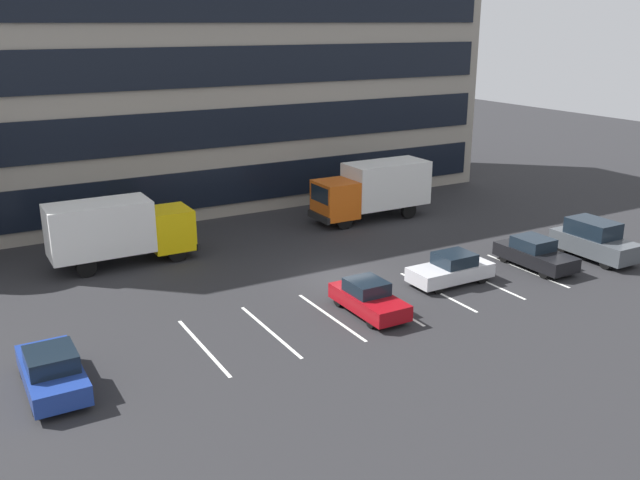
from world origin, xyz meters
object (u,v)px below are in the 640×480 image
Objects in this scene: sedan_navy at (52,371)px; sedan_black at (535,254)px; sedan_maroon at (368,298)px; suv_charcoal at (594,240)px; box_truck_orange at (373,188)px; sedan_silver at (451,269)px; box_truck_yellow at (118,229)px.

sedan_navy is 22.92m from sedan_black.
sedan_black reaches higher than sedan_maroon.
box_truck_orange is at bearing 115.73° from suv_charcoal.
box_truck_orange is 1.80× the size of sedan_black.
sedan_navy reaches higher than sedan_black.
sedan_maroon is at bearing -176.61° from sedan_black.
sedan_maroon is 5.37m from sedan_silver.
box_truck_orange reaches higher than sedan_navy.
sedan_navy is at bearing -178.17° from sedan_black.
sedan_black is at bearing -30.89° from box_truck_yellow.
sedan_black is (17.76, -10.63, -1.16)m from box_truck_yellow.
sedan_silver is (12.72, -10.27, -1.19)m from box_truck_yellow.
sedan_silver reaches higher than sedan_maroon.
sedan_black is (2.03, -11.34, -1.25)m from box_truck_orange.
box_truck_yellow is 16.40m from sedan_silver.
box_truck_orange is 14.60m from sedan_maroon.
sedan_black is (10.32, 0.61, 0.04)m from sedan_maroon.
sedan_maroon is 0.97× the size of sedan_silver.
sedan_maroon is at bearing 0.55° from sedan_navy.
sedan_navy reaches higher than sedan_silver.
box_truck_yellow is 1.70× the size of sedan_navy.
box_truck_yellow is at bearing -177.41° from box_truck_orange.
suv_charcoal is (8.72, -0.86, 0.28)m from sedan_silver.
sedan_black is at bearing -79.83° from box_truck_orange.
sedan_maroon is 0.89× the size of suv_charcoal.
suv_charcoal is 3.72m from sedan_black.
suv_charcoal is (26.58, 0.22, 0.25)m from sedan_navy.
box_truck_orange is 1.91× the size of sedan_maroon.
box_truck_yellow is at bearing 65.63° from sedan_navy.
sedan_silver is at bearing 3.47° from sedan_navy.
box_truck_orange is at bearing 55.26° from sedan_maroon.
sedan_maroon is (-8.29, -11.95, -1.29)m from box_truck_orange.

